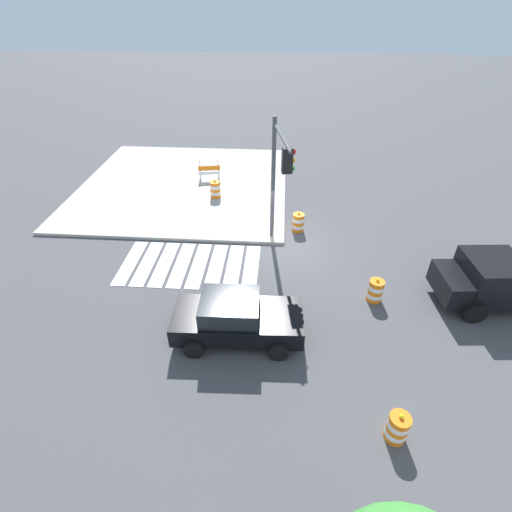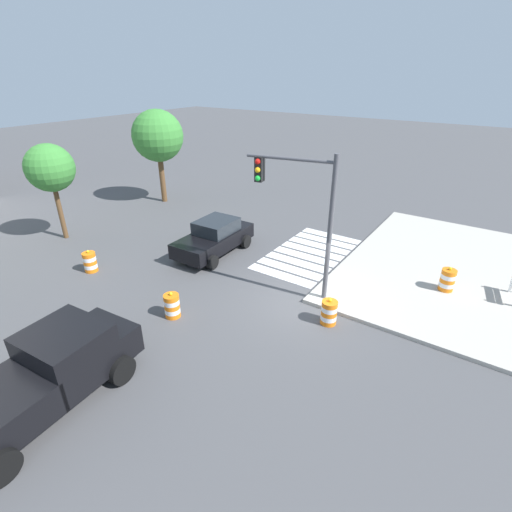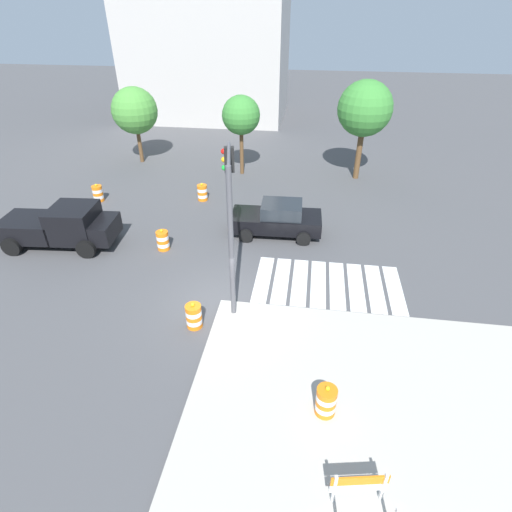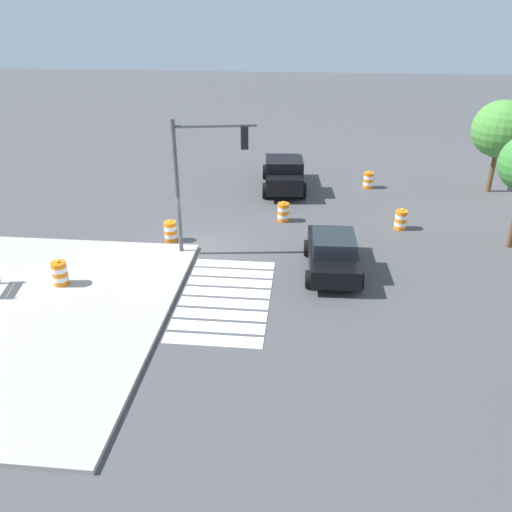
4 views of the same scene
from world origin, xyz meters
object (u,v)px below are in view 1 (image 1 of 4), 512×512
(sports_car, at_px, (236,318))
(pickup_truck, at_px, (503,281))
(traffic_barrel_on_sidewalk, at_px, (215,189))
(construction_barricade, at_px, (209,170))
(traffic_light_pole, at_px, (279,170))
(traffic_barrel_median_far, at_px, (298,222))
(traffic_barrel_crosswalk_end, at_px, (375,291))
(traffic_barrel_near_corner, at_px, (397,428))

(sports_car, xyz_separation_m, pickup_truck, (-9.57, -2.41, 0.16))
(traffic_barrel_on_sidewalk, height_order, construction_barricade, traffic_barrel_on_sidewalk)
(sports_car, xyz_separation_m, traffic_light_pole, (-1.19, -5.16, 3.10))
(traffic_barrel_on_sidewalk, xyz_separation_m, traffic_light_pole, (-3.49, 4.90, 3.31))
(pickup_truck, distance_m, traffic_light_pole, 9.30)
(sports_car, height_order, construction_barricade, sports_car)
(construction_barricade, height_order, traffic_light_pole, traffic_light_pole)
(construction_barricade, bearing_deg, traffic_barrel_on_sidewalk, 107.11)
(pickup_truck, relative_size, traffic_light_pole, 0.96)
(traffic_barrel_median_far, bearing_deg, traffic_barrel_on_sidewalk, -33.89)
(traffic_barrel_crosswalk_end, relative_size, construction_barricade, 0.75)
(construction_barricade, bearing_deg, sports_car, 103.67)
(traffic_barrel_crosswalk_end, relative_size, traffic_barrel_on_sidewalk, 1.00)
(sports_car, relative_size, traffic_light_pole, 0.79)
(pickup_truck, bearing_deg, traffic_barrel_on_sidewalk, -32.82)
(pickup_truck, relative_size, traffic_barrel_crosswalk_end, 5.19)
(sports_car, height_order, traffic_light_pole, traffic_light_pole)
(pickup_truck, bearing_deg, traffic_barrel_crosswalk_end, 2.90)
(sports_car, height_order, traffic_barrel_near_corner, sports_car)
(traffic_barrel_median_far, height_order, traffic_light_pole, traffic_light_pole)
(traffic_barrel_median_far, xyz_separation_m, traffic_barrel_on_sidewalk, (4.51, -3.03, 0.15))
(sports_car, distance_m, traffic_barrel_crosswalk_end, 5.48)
(traffic_barrel_crosswalk_end, bearing_deg, traffic_light_pole, -37.99)
(traffic_barrel_crosswalk_end, xyz_separation_m, construction_barricade, (8.04, -10.26, 0.27))
(pickup_truck, xyz_separation_m, traffic_barrel_median_far, (7.36, -4.63, -0.52))
(traffic_barrel_crosswalk_end, bearing_deg, traffic_barrel_near_corner, 85.54)
(sports_car, distance_m, construction_barricade, 12.80)
(sports_car, relative_size, traffic_barrel_median_far, 4.27)
(traffic_barrel_median_far, bearing_deg, construction_barricade, -45.89)
(construction_barricade, bearing_deg, traffic_light_pole, 120.10)
(sports_car, xyz_separation_m, traffic_barrel_crosswalk_end, (-5.01, -2.18, -0.36))
(construction_barricade, bearing_deg, traffic_barrel_near_corner, 115.76)
(pickup_truck, height_order, traffic_barrel_median_far, pickup_truck)
(traffic_light_pole, bearing_deg, traffic_barrel_median_far, -118.47)
(sports_car, xyz_separation_m, traffic_barrel_on_sidewalk, (2.29, -10.06, -0.21))
(traffic_barrel_median_far, relative_size, construction_barricade, 0.75)
(sports_car, bearing_deg, construction_barricade, -76.33)
(traffic_light_pole, bearing_deg, traffic_barrel_crosswalk_end, 142.01)
(traffic_barrel_near_corner, xyz_separation_m, traffic_barrel_crosswalk_end, (-0.43, -5.50, 0.00))
(sports_car, distance_m, traffic_light_pole, 6.13)
(traffic_barrel_near_corner, relative_size, traffic_barrel_on_sidewalk, 1.00)
(traffic_barrel_crosswalk_end, bearing_deg, traffic_barrel_on_sidewalk, -47.18)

